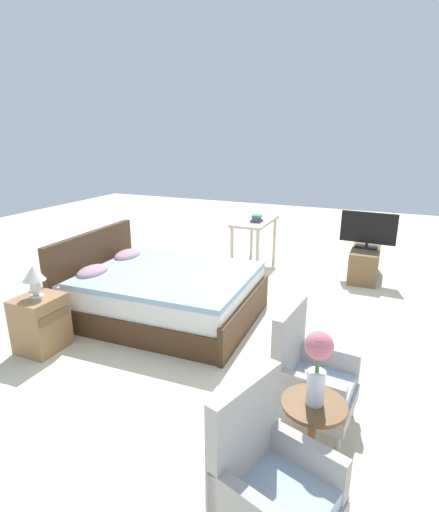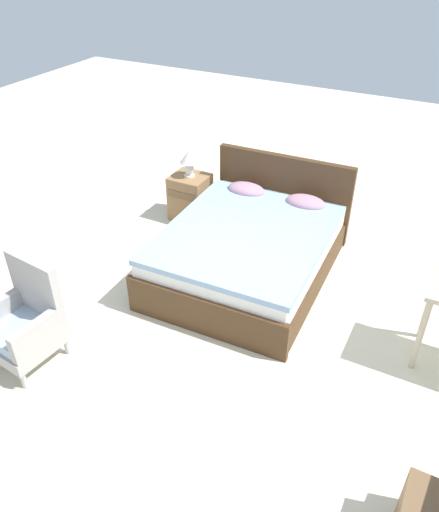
% 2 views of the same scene
% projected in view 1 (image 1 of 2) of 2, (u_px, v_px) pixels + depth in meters
% --- Properties ---
extents(ground_plane, '(16.00, 16.00, 0.00)m').
position_uv_depth(ground_plane, '(245.00, 323.00, 4.66)').
color(ground_plane, beige).
extents(bed, '(1.67, 2.16, 0.96)m').
position_uv_depth(bed, '(161.00, 293.00, 4.78)').
color(bed, '#472D19').
rests_on(bed, ground_plane).
extents(armchair_by_window_left, '(0.68, 0.68, 0.92)m').
position_uv_depth(armchair_by_window_left, '(270.00, 485.00, 2.08)').
color(armchair_by_window_left, '#ADA8A3').
rests_on(armchair_by_window_left, ground_plane).
extents(armchair_by_window_right, '(0.59, 0.59, 0.92)m').
position_uv_depth(armchair_by_window_right, '(309.00, 378.00, 2.98)').
color(armchair_by_window_right, '#ADA8A3').
rests_on(armchair_by_window_right, ground_plane).
extents(side_table, '(0.40, 0.40, 0.56)m').
position_uv_depth(side_table, '(312.00, 431.00, 2.48)').
color(side_table, brown).
rests_on(side_table, ground_plane).
extents(flower_vase, '(0.17, 0.17, 0.48)m').
position_uv_depth(flower_vase, '(318.00, 361.00, 2.33)').
color(flower_vase, silver).
rests_on(flower_vase, side_table).
extents(nightstand, '(0.44, 0.41, 0.57)m').
position_uv_depth(nightstand, '(41.00, 323.00, 4.04)').
color(nightstand, '#997047').
rests_on(nightstand, ground_plane).
extents(table_lamp, '(0.22, 0.22, 0.33)m').
position_uv_depth(table_lamp, '(34.00, 277.00, 3.89)').
color(table_lamp, silver).
rests_on(table_lamp, nightstand).
extents(tv_stand, '(0.96, 0.40, 0.47)m').
position_uv_depth(tv_stand, '(365.00, 263.00, 6.10)').
color(tv_stand, brown).
rests_on(tv_stand, ground_plane).
extents(tv_flatscreen, '(0.22, 0.80, 0.54)m').
position_uv_depth(tv_flatscreen, '(368.00, 230.00, 5.95)').
color(tv_flatscreen, black).
rests_on(tv_flatscreen, tv_stand).
extents(vanity_desk, '(1.04, 0.52, 0.78)m').
position_uv_depth(vanity_desk, '(255.00, 227.00, 6.51)').
color(vanity_desk, beige).
rests_on(vanity_desk, ground_plane).
extents(book_stack, '(0.20, 0.17, 0.11)m').
position_uv_depth(book_stack, '(257.00, 219.00, 6.33)').
color(book_stack, '#66387A').
rests_on(book_stack, vanity_desk).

